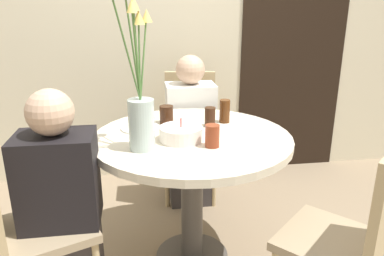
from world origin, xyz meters
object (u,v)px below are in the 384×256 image
(drink_glass_0, at_px, (212,136))
(person_woman, at_px, (63,214))
(side_plate, at_px, (140,128))
(chair_left_flank, at_px, (25,219))
(chair_far_back, at_px, (353,233))
(drink_glass_3, at_px, (225,111))
(birthday_cake, at_px, (181,134))
(person_boy, at_px, (190,136))
(chair_right_flank, at_px, (190,127))
(flower_vase, at_px, (140,100))
(drink_glass_2, at_px, (166,115))
(drink_glass_1, at_px, (210,117))

(drink_glass_0, relative_size, person_woman, 0.10)
(drink_glass_0, bearing_deg, side_plate, 136.61)
(chair_left_flank, distance_m, chair_far_back, 1.39)
(side_plate, xyz_separation_m, person_woman, (-0.37, -0.41, -0.26))
(chair_left_flank, relative_size, chair_far_back, 1.00)
(chair_left_flank, height_order, drink_glass_3, chair_left_flank)
(chair_left_flank, bearing_deg, drink_glass_0, -102.60)
(birthday_cake, height_order, drink_glass_3, drink_glass_3)
(chair_left_flank, relative_size, person_boy, 0.85)
(chair_far_back, height_order, drink_glass_0, chair_far_back)
(birthday_cake, bearing_deg, side_plate, 133.48)
(drink_glass_3, height_order, person_boy, person_boy)
(chair_right_flank, height_order, drink_glass_3, chair_right_flank)
(chair_right_flank, relative_size, flower_vase, 1.28)
(drink_glass_2, bearing_deg, person_woman, -136.77)
(chair_left_flank, distance_m, flower_vase, 0.72)
(side_plate, bearing_deg, birthday_cake, -46.52)
(birthday_cake, distance_m, person_boy, 0.82)
(birthday_cake, distance_m, flower_vase, 0.30)
(chair_far_back, xyz_separation_m, drink_glass_1, (-0.45, 0.76, 0.29))
(side_plate, bearing_deg, drink_glass_0, -43.39)
(side_plate, bearing_deg, chair_left_flank, -137.51)
(drink_glass_2, bearing_deg, side_plate, -152.72)
(drink_glass_2, distance_m, person_boy, 0.59)
(chair_right_flank, bearing_deg, chair_far_back, -65.03)
(chair_far_back, relative_size, drink_glass_2, 9.14)
(person_boy, bearing_deg, flower_vase, -112.76)
(drink_glass_1, bearing_deg, side_plate, 177.94)
(chair_far_back, height_order, drink_glass_2, chair_far_back)
(person_woman, bearing_deg, flower_vase, 16.70)
(chair_far_back, bearing_deg, person_woman, -59.18)
(drink_glass_2, relative_size, person_woman, 0.09)
(drink_glass_3, bearing_deg, birthday_cake, -137.17)
(chair_right_flank, relative_size, drink_glass_3, 7.02)
(drink_glass_0, relative_size, drink_glass_2, 1.07)
(person_woman, bearing_deg, chair_left_flank, -157.43)
(chair_left_flank, relative_size, drink_glass_1, 8.50)
(birthday_cake, relative_size, drink_glass_1, 1.98)
(drink_glass_0, bearing_deg, person_boy, 89.04)
(chair_right_flank, distance_m, drink_glass_0, 1.06)
(chair_far_back, xyz_separation_m, drink_glass_3, (-0.36, 0.82, 0.30))
(chair_right_flank, distance_m, chair_far_back, 1.54)
(chair_far_back, bearing_deg, chair_left_flank, -55.04)
(flower_vase, xyz_separation_m, drink_glass_2, (0.15, 0.38, -0.19))
(chair_right_flank, height_order, flower_vase, flower_vase)
(flower_vase, bearing_deg, chair_far_back, -29.34)
(side_plate, height_order, person_woman, person_woman)
(drink_glass_3, relative_size, person_boy, 0.12)
(chair_far_back, xyz_separation_m, birthday_cake, (-0.64, 0.56, 0.27))
(chair_right_flank, distance_m, person_woman, 1.33)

